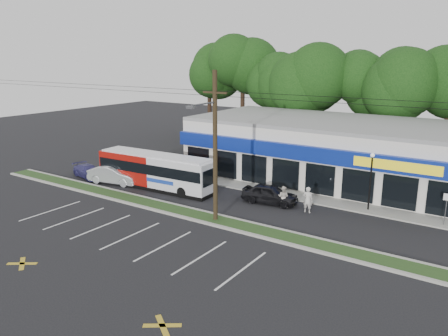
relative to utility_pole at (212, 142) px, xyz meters
name	(u,v)px	position (x,y,z in m)	size (l,w,h in m)	color
ground	(172,216)	(-2.83, -0.93, -5.41)	(120.00, 120.00, 0.00)	black
grass_strip	(181,211)	(-2.83, 0.07, -5.35)	(40.00, 1.60, 0.12)	#243D19
curb_south	(173,215)	(-2.83, -0.78, -5.34)	(40.00, 0.25, 0.14)	#9E9E93
curb_north	(189,208)	(-2.83, 0.92, -5.34)	(40.00, 0.25, 0.14)	#9E9E93
sidewalk	(293,195)	(2.17, 8.07, -5.36)	(32.00, 2.20, 0.10)	#9E9E93
strip_mall	(332,149)	(2.67, 14.99, -2.76)	(25.00, 12.55, 5.30)	beige
utility_pole	(212,142)	(0.00, 0.00, 0.00)	(50.00, 2.77, 10.00)	black
lamp_post	(371,175)	(8.17, 7.87, -2.74)	(0.30, 0.30, 4.25)	black
sign_post	(446,204)	(13.17, 7.65, -3.86)	(0.45, 0.10, 2.23)	#59595E
tree_line	(355,80)	(1.17, 25.07, 3.00)	(46.76, 6.76, 11.83)	black
metrobus	(156,170)	(-8.41, 3.57, -3.86)	(11.00, 2.80, 2.94)	#99110B
car_dark	(270,194)	(1.48, 5.38, -4.69)	(1.71, 4.26, 1.45)	black
car_silver	(115,175)	(-12.32, 2.57, -4.62)	(1.68, 4.82, 1.59)	#A5A9AD
car_blue	(89,171)	(-15.83, 2.57, -4.83)	(1.63, 4.01, 1.16)	navy
pedestrian_a	(308,200)	(4.67, 5.07, -4.46)	(0.69, 0.46, 1.90)	beige
pedestrian_b	(283,197)	(2.75, 5.07, -4.60)	(0.79, 0.62, 1.63)	beige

